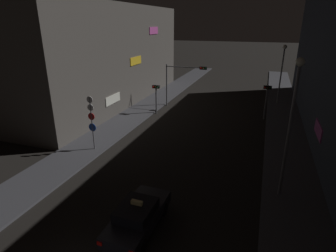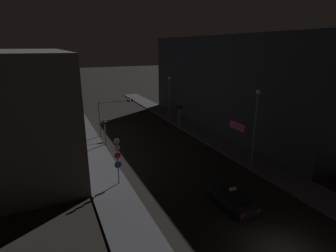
# 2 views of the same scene
# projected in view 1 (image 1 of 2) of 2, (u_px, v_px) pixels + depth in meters

# --- Properties ---
(sidewalk_left) EXTENTS (3.41, 57.99, 0.15)m
(sidewalk_left) POSITION_uv_depth(u_px,v_px,m) (154.00, 102.00, 34.97)
(sidewalk_left) COLOR #424247
(sidewalk_left) RESTS_ON ground_plane
(sidewalk_right) EXTENTS (3.41, 57.99, 0.15)m
(sidewalk_right) POSITION_uv_depth(u_px,v_px,m) (283.00, 114.00, 30.25)
(sidewalk_right) COLOR #424247
(sidewalk_right) RESTS_ON ground_plane
(building_facade_left) EXTENTS (8.64, 28.54, 11.42)m
(building_facade_left) POSITION_uv_depth(u_px,v_px,m) (103.00, 55.00, 33.74)
(building_facade_left) COLOR #514C47
(building_facade_left) RESTS_ON ground_plane
(taxi) EXTENTS (1.84, 4.46, 1.62)m
(taxi) POSITION_uv_depth(u_px,v_px,m) (138.00, 216.00, 13.40)
(taxi) COLOR black
(taxi) RESTS_ON ground_plane
(traffic_light_overhead) EXTENTS (4.80, 0.42, 4.96)m
(traffic_light_overhead) POSITION_uv_depth(u_px,v_px,m) (182.00, 76.00, 31.92)
(traffic_light_overhead) COLOR slate
(traffic_light_overhead) RESTS_ON ground_plane
(traffic_light_left_kerb) EXTENTS (0.80, 0.42, 3.25)m
(traffic_light_left_kerb) POSITION_uv_depth(u_px,v_px,m) (156.00, 93.00, 29.96)
(traffic_light_left_kerb) COLOR slate
(traffic_light_left_kerb) RESTS_ON ground_plane
(traffic_light_right_kerb) EXTENTS (0.80, 0.42, 3.60)m
(traffic_light_right_kerb) POSITION_uv_depth(u_px,v_px,m) (267.00, 95.00, 28.15)
(traffic_light_right_kerb) COLOR slate
(traffic_light_right_kerb) RESTS_ON ground_plane
(sign_pole_left) EXTENTS (0.63, 0.10, 4.23)m
(sign_pole_left) POSITION_uv_depth(u_px,v_px,m) (92.00, 120.00, 21.03)
(sign_pole_left) COLOR slate
(sign_pole_left) RESTS_ON sidewalk_left
(street_lamp_near_block) EXTENTS (0.44, 0.44, 7.73)m
(street_lamp_near_block) POSITION_uv_depth(u_px,v_px,m) (292.00, 114.00, 14.43)
(street_lamp_near_block) COLOR slate
(street_lamp_near_block) RESTS_ON sidewalk_right
(street_lamp_far_block) EXTENTS (0.48, 0.48, 6.92)m
(street_lamp_far_block) POSITION_uv_depth(u_px,v_px,m) (282.00, 65.00, 32.62)
(street_lamp_far_block) COLOR slate
(street_lamp_far_block) RESTS_ON sidewalk_right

